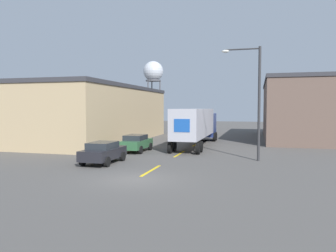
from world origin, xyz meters
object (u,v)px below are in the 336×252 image
(semi_truck, at_px, (197,124))
(parked_car_left_near, at_px, (103,152))
(street_lamp, at_px, (255,95))
(water_tower, at_px, (153,72))
(parked_car_left_far, at_px, (136,143))

(semi_truck, height_order, parked_car_left_near, semi_truck)
(semi_truck, xyz_separation_m, street_lamp, (5.83, -8.31, 2.59))
(semi_truck, distance_m, water_tower, 44.71)
(semi_truck, bearing_deg, water_tower, 113.53)
(parked_car_left_near, bearing_deg, parked_car_left_far, 90.00)
(semi_truck, relative_size, water_tower, 0.98)
(street_lamp, bearing_deg, water_tower, 116.01)
(parked_car_left_near, xyz_separation_m, water_tower, (-13.23, 52.25, 11.44))
(semi_truck, bearing_deg, street_lamp, -55.29)
(parked_car_left_far, bearing_deg, water_tower, 106.10)
(parked_car_left_far, xyz_separation_m, water_tower, (-13.23, 45.84, 11.44))
(semi_truck, bearing_deg, parked_car_left_near, -110.03)
(parked_car_left_far, bearing_deg, semi_truck, 53.52)
(parked_car_left_near, distance_m, water_tower, 55.10)
(parked_car_left_far, relative_size, street_lamp, 0.49)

